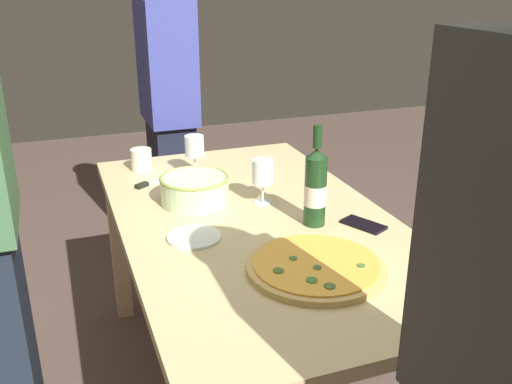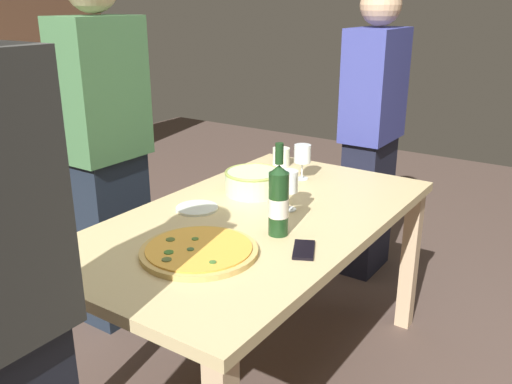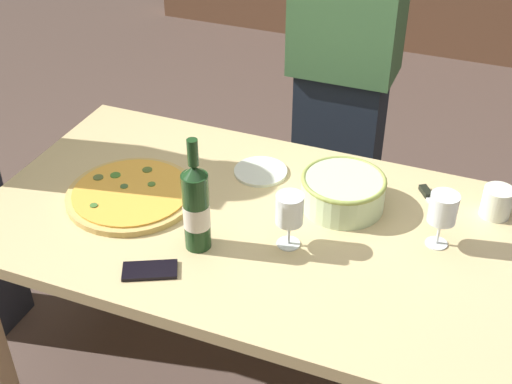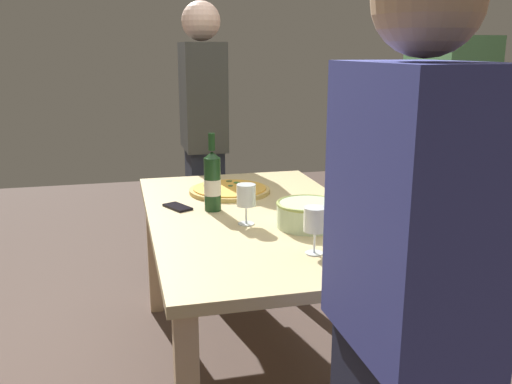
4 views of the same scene
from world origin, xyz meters
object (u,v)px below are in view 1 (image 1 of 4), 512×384
pizza_knife (148,183)px  cell_phone (363,225)px  cup_amber (141,160)px  wine_bottle (315,187)px  side_plate (194,237)px  wine_glass_near_pizza (194,147)px  person_guest_left (169,116)px  wine_glass_by_bottle (263,173)px  dining_table (256,243)px  pizza (316,266)px  serving_bowl (195,188)px

pizza_knife → cell_phone: bearing=-136.4°
cup_amber → pizza_knife: 0.19m
wine_bottle → side_plate: size_ratio=1.98×
wine_glass_near_pizza → side_plate: bearing=165.2°
person_guest_left → wine_bottle: bearing=7.1°
wine_bottle → cup_amber: (0.74, 0.45, -0.09)m
cup_amber → side_plate: cup_amber is taller
person_guest_left → wine_glass_by_bottle: bearing=3.9°
wine_glass_near_pizza → pizza_knife: (-0.05, 0.20, -0.11)m
dining_table → side_plate: 0.27m
pizza → person_guest_left: (1.61, 0.07, 0.07)m
wine_glass_by_bottle → pizza_knife: size_ratio=1.07×
serving_bowl → wine_glass_near_pizza: (0.29, -0.08, 0.06)m
serving_bowl → cell_phone: serving_bowl is taller
pizza_knife → person_guest_left: size_ratio=0.09×
pizza_knife → pizza: bearing=-159.1°
wine_glass_near_pizza → person_guest_left: bearing=-3.7°
pizza → cup_amber: cup_amber is taller
dining_table → cell_phone: 0.37m
pizza → wine_bottle: 0.34m
cell_phone → person_guest_left: (1.39, 0.35, 0.07)m
wine_bottle → cup_amber: wine_bottle is taller
pizza → serving_bowl: serving_bowl is taller
serving_bowl → cell_phone: 0.61m
serving_bowl → side_plate: 0.30m
serving_bowl → side_plate: bearing=165.0°
side_plate → cell_phone: 0.56m
cell_phone → pizza_knife: pizza_knife is taller
wine_bottle → person_guest_left: (1.32, 0.20, -0.05)m
dining_table → pizza: bearing=-174.8°
cup_amber → person_guest_left: bearing=-22.9°
pizza_knife → wine_bottle: bearing=-140.9°
wine_bottle → cell_phone: 0.21m
dining_table → serving_bowl: (0.21, 0.16, 0.15)m
dining_table → cup_amber: cup_amber is taller
side_plate → pizza: bearing=-139.2°
person_guest_left → cell_phone: bearing=12.4°
pizza → cell_phone: (0.22, -0.28, -0.01)m
serving_bowl → pizza_knife: (0.24, 0.13, -0.05)m
serving_bowl → side_plate: (-0.29, 0.08, -0.05)m
dining_table → pizza: pizza is taller
cup_amber → wine_glass_by_bottle: bearing=-145.9°
side_plate → pizza_knife: bearing=5.5°
pizza → cup_amber: bearing=16.9°
wine_bottle → cell_phone: bearing=-116.0°
dining_table → pizza_knife: size_ratio=10.40×
wine_glass_by_bottle → cup_amber: size_ratio=1.80×
wine_bottle → cell_phone: (-0.07, -0.15, -0.13)m
pizza → wine_glass_near_pizza: size_ratio=2.39×
pizza → side_plate: (0.31, 0.27, -0.01)m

